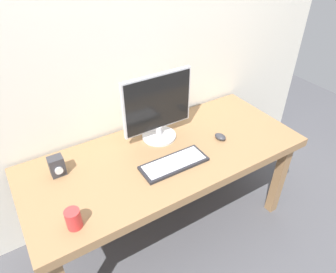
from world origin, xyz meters
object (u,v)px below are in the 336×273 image
(audio_controller, at_px, (57,166))
(coffee_mug, at_px, (73,219))
(desk, at_px, (166,162))
(monitor, at_px, (158,108))
(mouse, at_px, (220,137))
(keyboard_primary, at_px, (174,163))

(audio_controller, bearing_deg, coffee_mug, -95.25)
(desk, distance_m, monitor, 0.35)
(mouse, bearing_deg, keyboard_primary, -179.40)
(monitor, distance_m, audio_controller, 0.69)
(monitor, height_order, coffee_mug, monitor)
(mouse, height_order, coffee_mug, coffee_mug)
(audio_controller, bearing_deg, mouse, -12.59)
(monitor, relative_size, audio_controller, 3.98)
(monitor, distance_m, mouse, 0.45)
(monitor, relative_size, coffee_mug, 4.58)
(mouse, relative_size, coffee_mug, 0.80)
(keyboard_primary, distance_m, mouse, 0.40)
(desk, bearing_deg, coffee_mug, -159.67)
(desk, distance_m, mouse, 0.40)
(keyboard_primary, relative_size, coffee_mug, 3.94)
(audio_controller, bearing_deg, monitor, 1.55)
(monitor, height_order, audio_controller, monitor)
(desk, xyz_separation_m, keyboard_primary, (-0.02, -0.12, 0.08))
(keyboard_primary, bearing_deg, mouse, 8.00)
(keyboard_primary, relative_size, audio_controller, 3.42)
(desk, bearing_deg, monitor, 74.12)
(desk, distance_m, audio_controller, 0.65)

